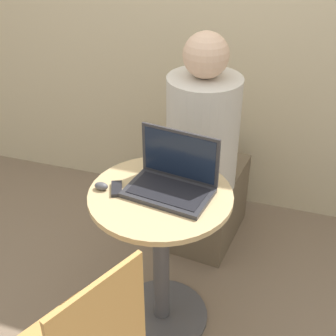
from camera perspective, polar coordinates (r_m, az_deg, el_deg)
The scene contains 7 objects.
ground_plane at distance 2.50m, azimuth -0.76°, elevation -17.56°, with size 12.00×12.00×0.00m, color #7F6B56.
back_wall at distance 2.78m, azimuth 6.96°, elevation 19.41°, with size 7.00×0.05×2.60m.
round_table at distance 2.15m, azimuth -0.85°, elevation -9.12°, with size 0.62×0.62×0.77m.
laptop at distance 1.97m, azimuth 0.56°, elevation -1.32°, with size 0.38×0.27×0.25m.
cell_phone at distance 2.00m, azimuth -6.28°, elevation -2.53°, with size 0.08×0.11×0.02m.
computer_mouse at distance 2.01m, azimuth -8.14°, elevation -2.20°, with size 0.06×0.04×0.03m.
person_seated at distance 2.60m, azimuth 4.53°, elevation 0.37°, with size 0.41×0.60×1.30m.
Camera 1 is at (0.52, -1.52, 1.91)m, focal length 50.00 mm.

